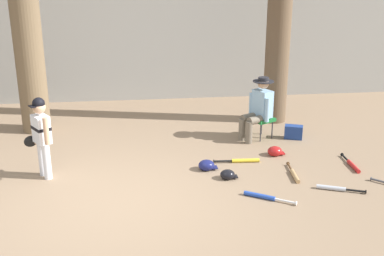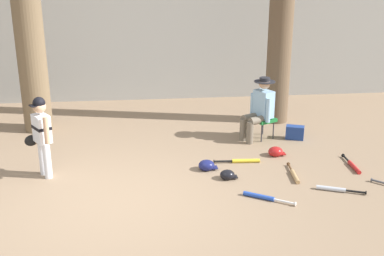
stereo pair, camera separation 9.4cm
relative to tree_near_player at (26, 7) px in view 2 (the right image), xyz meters
name	(u,v)px [view 2 (the right image)]	position (x,y,z in m)	size (l,w,h in m)	color
ground_plane	(115,203)	(1.68, -3.42, -2.43)	(60.00, 60.00, 0.00)	#897056
concrete_back_wall	(122,38)	(1.68, 2.24, -0.92)	(18.00, 0.36, 3.03)	#9E9E99
tree_near_player	(26,7)	(0.00, 0.00, 0.00)	(0.78, 0.78, 5.62)	brown
tree_behind_spectator	(281,22)	(4.96, 0.04, -0.34)	(0.77, 0.77, 4.94)	brown
young_ballplayer	(41,132)	(0.53, -2.35, -1.69)	(0.50, 0.52, 1.31)	white
folding_stool	(263,120)	(4.41, -1.00, -2.07)	(0.54, 0.54, 0.41)	#196B2D
seated_spectator	(260,107)	(4.32, -1.04, -1.79)	(0.67, 0.56, 1.20)	#6B6051
handbag_beside_stool	(295,132)	(5.02, -1.12, -2.30)	(0.34, 0.18, 0.26)	navy
bat_aluminum_silver	(335,189)	(4.92, -3.39, -2.40)	(0.69, 0.33, 0.07)	#B7BCC6
bat_red_barrel	(353,166)	(5.56, -2.57, -2.40)	(0.10, 0.75, 0.07)	red
bat_wood_tan	(294,175)	(4.47, -2.83, -2.40)	(0.13, 0.73, 0.07)	tan
bat_blue_youth	(263,197)	(3.79, -3.52, -2.40)	(0.69, 0.47, 0.07)	#2347AD
bat_yellow_trainer	(242,161)	(3.77, -2.17, -2.40)	(0.79, 0.11, 0.07)	yellow
batting_helmet_navy	(207,165)	(3.13, -2.40, -2.36)	(0.31, 0.24, 0.18)	navy
batting_helmet_red	(276,152)	(4.42, -1.92, -2.36)	(0.31, 0.23, 0.18)	#A81919
batting_helmet_black	(227,175)	(3.40, -2.78, -2.37)	(0.28, 0.21, 0.16)	black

